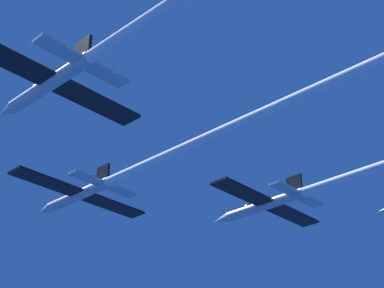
% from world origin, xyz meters
% --- Properties ---
extents(jet_lead, '(16.05, 57.21, 2.66)m').
position_xyz_m(jet_lead, '(0.08, -17.47, 0.07)').
color(jet_lead, '#B2BAC6').
extents(jet_right_wing, '(16.05, 46.91, 2.66)m').
position_xyz_m(jet_right_wing, '(14.44, -26.11, -0.46)').
color(jet_right_wing, '#B2BAC6').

